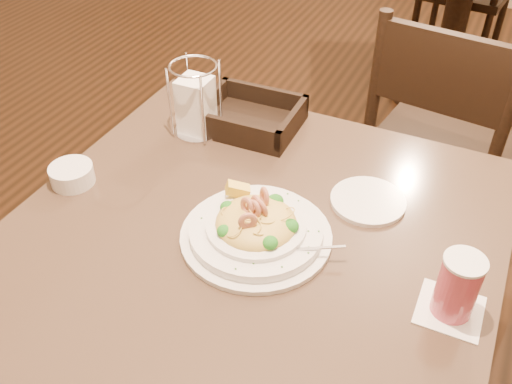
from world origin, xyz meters
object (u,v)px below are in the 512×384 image
at_px(side_plate, 368,201).
at_px(dining_chair_near, 437,145).
at_px(main_table, 252,313).
at_px(bread_basket, 250,118).
at_px(butter_ramekin, 72,175).
at_px(pasta_bowl, 256,228).
at_px(drink_glass, 457,287).
at_px(napkin_caddy, 196,104).

bearing_deg(side_plate, dining_chair_near, 85.36).
relative_size(main_table, side_plate, 5.99).
height_order(bread_basket, butter_ramekin, bread_basket).
distance_m(main_table, pasta_bowl, 0.27).
height_order(pasta_bowl, butter_ramekin, pasta_bowl).
relative_size(drink_glass, side_plate, 0.78).
xyz_separation_m(main_table, side_plate, (0.17, 0.17, 0.25)).
height_order(drink_glass, napkin_caddy, napkin_caddy).
height_order(drink_glass, bread_basket, drink_glass).
relative_size(dining_chair_near, bread_basket, 4.05).
bearing_deg(drink_glass, napkin_caddy, 155.72).
xyz_separation_m(pasta_bowl, bread_basket, (-0.18, 0.34, -0.00)).
xyz_separation_m(main_table, dining_chair_near, (0.23, 0.85, -0.02)).
bearing_deg(pasta_bowl, napkin_caddy, 136.08).
relative_size(drink_glass, napkin_caddy, 0.68).
height_order(pasta_bowl, bread_basket, pasta_bowl).
height_order(side_plate, butter_ramekin, butter_ramekin).
distance_m(pasta_bowl, drink_glass, 0.36).
bearing_deg(main_table, dining_chair_near, 74.86).
xyz_separation_m(drink_glass, bread_basket, (-0.53, 0.36, -0.04)).
distance_m(dining_chair_near, bread_basket, 0.71).
bearing_deg(dining_chair_near, main_table, 82.51).
distance_m(drink_glass, side_plate, 0.29).
height_order(pasta_bowl, napkin_caddy, napkin_caddy).
bearing_deg(napkin_caddy, dining_chair_near, 50.47).
xyz_separation_m(main_table, drink_glass, (0.37, -0.03, 0.30)).
distance_m(main_table, butter_ramekin, 0.48).
height_order(main_table, bread_basket, bread_basket).
bearing_deg(dining_chair_near, side_plate, 93.01).
relative_size(napkin_caddy, side_plate, 1.15).
xyz_separation_m(drink_glass, napkin_caddy, (-0.64, 0.29, 0.02)).
distance_m(pasta_bowl, side_plate, 0.25).
distance_m(pasta_bowl, butter_ramekin, 0.42).
distance_m(napkin_caddy, side_plate, 0.45).
height_order(napkin_caddy, side_plate, napkin_caddy).
xyz_separation_m(pasta_bowl, side_plate, (0.16, 0.19, -0.02)).
xyz_separation_m(dining_chair_near, butter_ramekin, (-0.63, -0.87, 0.29)).
height_order(bread_basket, side_plate, bread_basket).
bearing_deg(pasta_bowl, butter_ramekin, -178.41).
height_order(bread_basket, napkin_caddy, napkin_caddy).
distance_m(drink_glass, butter_ramekin, 0.78).
xyz_separation_m(napkin_caddy, side_plate, (0.44, -0.08, -0.07)).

